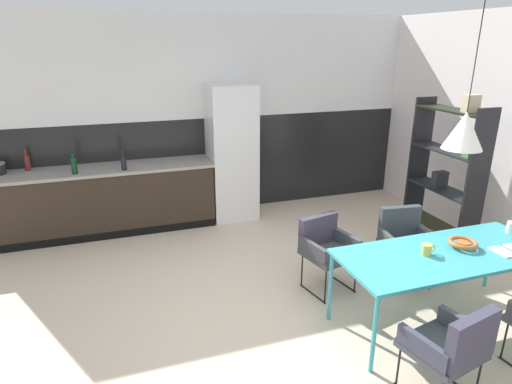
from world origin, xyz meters
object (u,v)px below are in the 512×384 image
object	(u,v)px
armchair_far_side	(404,236)
mug_white_ceramic	(512,227)
dining_table	(446,257)
mug_short_terracotta	(427,249)
refrigerator_column	(232,153)
fruit_bowl	(463,243)
open_book	(510,250)
armchair_facing_counter	(325,243)
pendant_lamp_over_table_near	(464,131)
bottle_spice_small	(124,162)
bottle_wine_green	(27,162)
bottle_vinegar_dark	(74,165)
open_shelf_unit	(447,170)
armchair_head_of_table	(454,344)

from	to	relation	value
armchair_far_side	mug_white_ceramic	bearing A→B (deg)	146.07
dining_table	mug_short_terracotta	distance (m)	0.22
refrigerator_column	fruit_bowl	size ratio (longest dim) A/B	7.64
dining_table	open_book	distance (m)	0.56
armchair_far_side	armchair_facing_counter	bearing A→B (deg)	0.62
refrigerator_column	armchair_far_side	world-z (taller)	refrigerator_column
mug_white_ceramic	dining_table	bearing A→B (deg)	-170.47
pendant_lamp_over_table_near	dining_table	bearing A→B (deg)	-90.00
dining_table	open_book	bearing A→B (deg)	-15.79
bottle_spice_small	open_book	bearing A→B (deg)	-44.74
mug_white_ceramic	bottle_wine_green	bearing A→B (deg)	145.69
open_book	bottle_vinegar_dark	xyz separation A→B (m)	(-3.72, 3.11, 0.28)
armchair_far_side	armchair_facing_counter	world-z (taller)	armchair_far_side
refrigerator_column	mug_white_ceramic	world-z (taller)	refrigerator_column
open_shelf_unit	pendant_lamp_over_table_near	bearing A→B (deg)	-40.39
armchair_head_of_table	pendant_lamp_over_table_near	xyz separation A→B (m)	(0.57, 0.80, 1.31)
armchair_facing_counter	pendant_lamp_over_table_near	world-z (taller)	pendant_lamp_over_table_near
armchair_facing_counter	bottle_wine_green	distance (m)	3.92
fruit_bowl	mug_short_terracotta	distance (m)	0.40
armchair_facing_counter	mug_white_ceramic	world-z (taller)	mug_white_ceramic
bottle_spice_small	mug_white_ceramic	bearing A→B (deg)	-38.89
dining_table	pendant_lamp_over_table_near	bearing A→B (deg)	90.00
dining_table	open_book	xyz separation A→B (m)	(0.54, -0.15, 0.05)
mug_short_terracotta	bottle_vinegar_dark	distance (m)	4.19
open_book	open_shelf_unit	xyz separation A→B (m)	(0.59, 1.51, 0.26)
mug_white_ceramic	pendant_lamp_over_table_near	world-z (taller)	pendant_lamp_over_table_near
dining_table	armchair_far_side	xyz separation A→B (m)	(0.16, 0.79, -0.18)
pendant_lamp_over_table_near	open_shelf_unit	bearing A→B (deg)	49.61
open_book	pendant_lamp_over_table_near	bearing A→B (deg)	161.57
fruit_bowl	open_shelf_unit	bearing A→B (deg)	54.77
bottle_spice_small	fruit_bowl	bearing A→B (deg)	-46.23
mug_short_terracotta	open_book	bearing A→B (deg)	-13.50
dining_table	bottle_spice_small	bearing A→B (deg)	131.27
bottle_vinegar_dark	pendant_lamp_over_table_near	bearing A→B (deg)	-42.73
armchair_head_of_table	mug_short_terracotta	bearing A→B (deg)	52.80
refrigerator_column	open_shelf_unit	xyz separation A→B (m)	(2.22, -1.77, 0.03)
bottle_spice_small	armchair_far_side	bearing A→B (deg)	-38.06
bottle_spice_small	dining_table	bearing A→B (deg)	-48.73
refrigerator_column	dining_table	size ratio (longest dim) A/B	0.99
open_book	pendant_lamp_over_table_near	distance (m)	1.21
armchair_facing_counter	bottle_vinegar_dark	world-z (taller)	bottle_vinegar_dark
dining_table	mug_white_ceramic	xyz separation A→B (m)	(0.88, 0.15, 0.10)
armchair_far_side	bottle_spice_small	distance (m)	3.52
bottle_spice_small	bottle_wine_green	world-z (taller)	bottle_wine_green
refrigerator_column	armchair_far_side	size ratio (longest dim) A/B	2.42
mug_short_terracotta	bottle_spice_small	size ratio (longest dim) A/B	0.47
dining_table	armchair_facing_counter	distance (m)	1.16
open_book	bottle_spice_small	world-z (taller)	bottle_spice_small
armchair_far_side	bottle_vinegar_dark	distance (m)	4.02
fruit_bowl	bottle_wine_green	size ratio (longest dim) A/B	0.89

